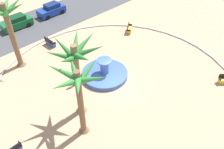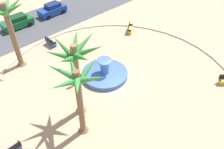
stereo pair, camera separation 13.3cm
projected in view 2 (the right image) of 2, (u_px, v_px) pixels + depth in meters
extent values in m
plane|color=tan|center=(115.00, 85.00, 23.17)|extent=(80.00, 80.00, 0.00)
torus|color=silver|center=(115.00, 84.00, 23.11)|extent=(23.84, 23.84, 0.20)
cube|color=#424247|center=(31.00, 26.00, 32.05)|extent=(48.00, 8.00, 0.03)
cylinder|color=#38569E|center=(105.00, 74.00, 24.07)|extent=(4.66, 4.66, 0.45)
cylinder|color=#19567F|center=(105.00, 74.00, 24.10)|extent=(4.10, 4.10, 0.34)
cylinder|color=#38569E|center=(105.00, 67.00, 23.45)|extent=(0.84, 0.84, 1.45)
cylinder|color=#3D5FAD|center=(104.00, 61.00, 22.94)|extent=(1.49, 1.49, 0.12)
cylinder|color=brown|center=(78.00, 81.00, 18.53)|extent=(0.51, 0.51, 6.79)
cone|color=brown|center=(81.00, 108.00, 20.57)|extent=(0.96, 0.96, 0.50)
cone|color=#28702D|center=(84.00, 43.00, 17.20)|extent=(2.39, 0.89, 1.26)
cone|color=#28702D|center=(76.00, 41.00, 17.38)|extent=(2.04, 2.04, 1.30)
cone|color=#28702D|center=(64.00, 48.00, 17.13)|extent=(0.94, 2.30, 1.66)
cone|color=#28702D|center=(60.00, 55.00, 16.40)|extent=(2.29, 1.34, 1.64)
cone|color=#28702D|center=(68.00, 60.00, 15.95)|extent=(2.26, 1.55, 1.58)
cone|color=#28702D|center=(81.00, 58.00, 15.93)|extent=(0.93, 2.38, 1.36)
cone|color=#28702D|center=(89.00, 51.00, 16.56)|extent=(1.99, 2.08, 1.39)
cylinder|color=brown|center=(80.00, 104.00, 17.10)|extent=(0.46, 0.46, 6.22)
cone|color=brown|center=(83.00, 128.00, 18.96)|extent=(0.87, 0.87, 0.50)
cone|color=#337F38|center=(87.00, 70.00, 15.97)|extent=(2.24, 0.74, 1.53)
cone|color=#337F38|center=(73.00, 67.00, 16.08)|extent=(1.40, 2.27, 1.41)
cone|color=#337F38|center=(62.00, 71.00, 15.52)|extent=(1.54, 2.27, 1.13)
cone|color=#337F38|center=(65.00, 84.00, 14.71)|extent=(2.31, 0.84, 1.28)
cone|color=#337F38|center=(77.00, 86.00, 14.51)|extent=(1.77, 2.17, 1.21)
cone|color=#337F38|center=(91.00, 79.00, 15.12)|extent=(1.58, 2.24, 1.34)
cylinder|color=brown|center=(13.00, 37.00, 23.37)|extent=(0.54, 0.54, 6.99)
cone|color=brown|center=(21.00, 63.00, 25.48)|extent=(1.03, 1.03, 0.50)
cone|color=#337F38|center=(14.00, 5.00, 21.92)|extent=(2.15, 0.60, 1.49)
cone|color=#337F38|center=(7.00, 2.00, 22.08)|extent=(1.92, 1.96, 1.26)
cone|color=#337F38|center=(6.00, 12.00, 20.84)|extent=(1.07, 2.18, 1.56)
cone|color=#337F38|center=(14.00, 8.00, 21.37)|extent=(1.89, 1.94, 1.44)
cube|color=black|center=(220.00, 79.00, 22.93)|extent=(0.37, 0.38, 0.24)
cube|color=#335BA8|center=(51.00, 42.00, 28.22)|extent=(0.59, 1.62, 0.12)
cube|color=black|center=(49.00, 40.00, 27.91)|extent=(0.17, 1.60, 0.50)
cube|color=#2B4E8F|center=(51.00, 44.00, 28.39)|extent=(0.54, 1.49, 0.39)
cube|color=black|center=(47.00, 39.00, 28.51)|extent=(0.45, 0.10, 0.24)
cube|color=black|center=(55.00, 43.00, 27.74)|extent=(0.45, 0.10, 0.24)
cube|color=black|center=(19.00, 143.00, 17.54)|extent=(0.08, 0.45, 0.24)
cube|color=gold|center=(130.00, 29.00, 30.58)|extent=(1.60, 1.32, 0.12)
cube|color=black|center=(129.00, 27.00, 30.42)|extent=(1.36, 0.97, 0.50)
cube|color=gold|center=(130.00, 30.00, 30.75)|extent=(1.47, 1.21, 0.39)
cube|color=black|center=(131.00, 25.00, 31.05)|extent=(0.32, 0.42, 0.24)
cube|color=black|center=(129.00, 31.00, 29.93)|extent=(0.32, 0.42, 0.24)
cylinder|color=#33333D|center=(73.00, 82.00, 22.88)|extent=(0.14, 0.14, 0.80)
cylinder|color=#33333D|center=(75.00, 82.00, 22.93)|extent=(0.14, 0.14, 0.80)
cube|color=#338C4C|center=(73.00, 77.00, 22.46)|extent=(0.39, 0.30, 0.56)
sphere|color=tan|center=(73.00, 74.00, 22.20)|extent=(0.22, 0.22, 0.22)
cylinder|color=#338C4C|center=(71.00, 77.00, 22.39)|extent=(0.09, 0.09, 0.53)
cylinder|color=#338C4C|center=(75.00, 76.00, 22.53)|extent=(0.09, 0.09, 0.53)
cube|color=#145B2D|center=(18.00, 23.00, 31.31)|extent=(4.02, 1.74, 0.90)
cube|color=#0C371B|center=(18.00, 18.00, 30.94)|extent=(2.01, 1.46, 0.60)
cube|color=#333D47|center=(11.00, 21.00, 30.52)|extent=(0.31, 1.36, 0.51)
cylinder|color=black|center=(12.00, 31.00, 30.40)|extent=(0.64, 0.23, 0.64)
cylinder|color=black|center=(7.00, 26.00, 31.33)|extent=(0.64, 0.23, 0.64)
cylinder|color=black|center=(30.00, 24.00, 31.70)|extent=(0.64, 0.23, 0.64)
cylinder|color=black|center=(24.00, 20.00, 32.63)|extent=(0.64, 0.23, 0.64)
cube|color=navy|center=(52.00, 11.00, 34.16)|extent=(4.04, 1.80, 0.90)
cube|color=navy|center=(53.00, 5.00, 33.79)|extent=(2.04, 1.50, 0.60)
cube|color=#333D47|center=(47.00, 8.00, 33.36)|extent=(0.33, 1.37, 0.51)
cylinder|color=black|center=(49.00, 17.00, 33.24)|extent=(0.65, 0.24, 0.64)
cylinder|color=black|center=(42.00, 14.00, 34.14)|extent=(0.65, 0.24, 0.64)
cylinder|color=black|center=(63.00, 12.00, 34.58)|extent=(0.65, 0.24, 0.64)
cylinder|color=black|center=(56.00, 8.00, 35.49)|extent=(0.65, 0.24, 0.64)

